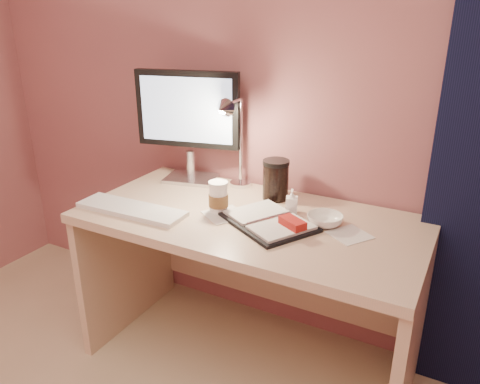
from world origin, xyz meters
The scene contains 12 objects.
desk centered at (0.00, 1.45, 0.50)m, with size 1.40×0.70×0.73m.
monitor centered at (-0.45, 1.63, 1.05)m, with size 0.49×0.23×0.53m.
keyboard centered at (-0.46, 1.19, 0.74)m, with size 0.48×0.14×0.02m, color silver.
planner centered at (0.11, 1.35, 0.74)m, with size 0.43×0.40×0.05m.
paper_a centered at (0.09, 1.39, 0.73)m, with size 0.15×0.15×0.00m, color silver.
paper_b centered at (0.41, 1.40, 0.73)m, with size 0.13×0.13×0.00m, color silver.
paper_c centered at (-0.10, 1.34, 0.73)m, with size 0.15×0.15×0.00m, color silver.
coffee_cup centered at (-0.14, 1.36, 0.79)m, with size 0.08×0.08×0.13m.
bowl centered at (0.30, 1.44, 0.75)m, with size 0.14×0.14×0.04m, color white.
lotion_bottle centered at (0.14, 1.49, 0.78)m, with size 0.05×0.05×0.10m, color white.
dark_jar centered at (0.01, 1.60, 0.81)m, with size 0.11×0.11×0.16m, color black.
desk_lamp centered at (-0.21, 1.57, 1.01)m, with size 0.11×0.27×0.44m.
Camera 1 is at (0.79, -0.17, 1.52)m, focal length 35.00 mm.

